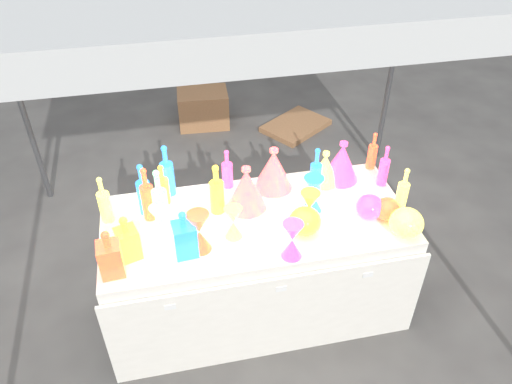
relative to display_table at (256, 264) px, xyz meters
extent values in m
plane|color=#625F5B|center=(0.00, 0.01, -0.37)|extent=(80.00, 80.00, 0.00)
cylinder|color=gray|center=(-1.50, 1.51, 0.83)|extent=(0.04, 0.04, 2.40)
cylinder|color=gray|center=(1.50, 1.51, 0.83)|extent=(0.04, 0.04, 2.40)
cylinder|color=gray|center=(0.00, 1.48, 0.63)|extent=(3.00, 0.04, 0.04)
cube|color=white|center=(0.00, 0.01, 0.00)|extent=(1.80, 0.80, 0.75)
cube|color=white|center=(0.00, -0.41, -0.04)|extent=(1.84, 0.02, 0.68)
cube|color=white|center=(-0.55, -0.42, 0.23)|extent=(0.06, 0.00, 0.03)
cube|color=white|center=(0.05, -0.42, 0.23)|extent=(0.06, 0.00, 0.03)
cube|color=white|center=(0.55, -0.42, 0.23)|extent=(0.06, 0.00, 0.03)
cube|color=#A4714A|center=(-0.04, 2.45, -0.19)|extent=(0.53, 0.40, 0.37)
cube|color=#A4714A|center=(0.88, 2.17, -0.35)|extent=(0.79, 0.74, 0.06)
camera|label=1|loc=(-0.46, -2.16, 2.31)|focal=35.00mm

